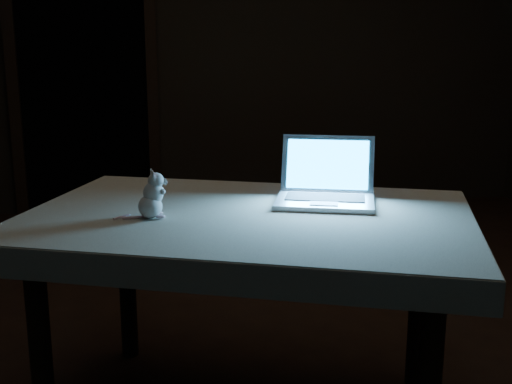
{
  "coord_description": "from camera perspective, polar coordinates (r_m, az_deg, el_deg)",
  "views": [
    {
      "loc": [
        -0.54,
        -2.34,
        1.22
      ],
      "look_at": [
        -0.26,
        -0.4,
        0.78
      ],
      "focal_mm": 45.0,
      "sensor_mm": 36.0,
      "label": 1
    }
  ],
  "objects": [
    {
      "name": "tablecloth",
      "position": [
        2.04,
        -3.1,
        -3.06
      ],
      "size": [
        1.5,
        1.1,
        0.09
      ],
      "primitive_type": null,
      "rotation": [
        0.0,
        0.0,
        -0.13
      ],
      "color": "beige",
      "rests_on": "table"
    },
    {
      "name": "plush_mouse",
      "position": [
        1.98,
        -9.42,
        -0.2
      ],
      "size": [
        0.12,
        0.12,
        0.15
      ],
      "primitive_type": null,
      "rotation": [
        0.0,
        0.0,
        -0.08
      ],
      "color": "silver",
      "rests_on": "tablecloth"
    },
    {
      "name": "laptop",
      "position": [
        2.13,
        6.2,
        1.78
      ],
      "size": [
        0.39,
        0.37,
        0.22
      ],
      "primitive_type": null,
      "rotation": [
        0.0,
        0.0,
        -0.3
      ],
      "color": "#BCBDC2",
      "rests_on": "tablecloth"
    },
    {
      "name": "table",
      "position": [
        2.15,
        -0.76,
        -11.14
      ],
      "size": [
        1.51,
        1.23,
        0.7
      ],
      "primitive_type": null,
      "rotation": [
        0.0,
        0.0,
        -0.35
      ],
      "color": "black",
      "rests_on": "floor"
    },
    {
      "name": "doorway",
      "position": [
        4.87,
        -15.12,
        10.59
      ],
      "size": [
        1.06,
        0.36,
        2.13
      ],
      "primitive_type": null,
      "color": "black",
      "rests_on": "back_wall"
    },
    {
      "name": "back_wall",
      "position": [
        4.87,
        -1.94,
        13.79
      ],
      "size": [
        4.5,
        0.04,
        2.6
      ],
      "primitive_type": "cube",
      "color": "black",
      "rests_on": "ground"
    },
    {
      "name": "floor",
      "position": [
        2.69,
        4.32,
        -14.2
      ],
      "size": [
        5.0,
        5.0,
        0.0
      ],
      "primitive_type": "plane",
      "color": "black",
      "rests_on": "ground"
    }
  ]
}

